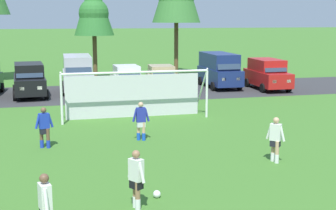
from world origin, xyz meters
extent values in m
plane|color=#3D7028|center=(0.00, 15.00, 0.00)|extent=(400.00, 400.00, 0.00)
cube|color=#333335|center=(0.00, 26.29, 0.00)|extent=(52.00, 8.40, 0.01)
sphere|color=white|center=(-1.25, 6.46, 0.11)|extent=(0.22, 0.22, 0.22)
sphere|color=black|center=(-1.25, 6.46, 0.12)|extent=(0.08, 0.08, 0.08)
sphere|color=red|center=(-1.19, 6.46, 0.11)|extent=(0.07, 0.07, 0.07)
cylinder|color=white|center=(3.69, 16.87, 1.22)|extent=(0.12, 0.12, 2.44)
cylinder|color=white|center=(-3.63, 16.85, 1.22)|extent=(0.12, 0.12, 2.44)
cylinder|color=white|center=(0.03, 16.86, 2.44)|extent=(7.32, 0.13, 0.12)
cylinder|color=white|center=(3.68, 17.77, 1.34)|extent=(0.09, 1.94, 2.46)
cylinder|color=white|center=(-3.64, 17.75, 1.34)|extent=(0.09, 1.94, 2.46)
cube|color=silver|center=(0.02, 17.86, 1.10)|extent=(6.95, 0.05, 2.20)
cylinder|color=#936B4C|center=(-1.97, 5.92, 0.40)|extent=(0.14, 0.14, 0.80)
cylinder|color=#936B4C|center=(-1.95, 5.70, 0.40)|extent=(0.14, 0.14, 0.80)
cylinder|color=white|center=(-1.97, 5.92, 0.16)|extent=(0.15, 0.15, 0.32)
cylinder|color=white|center=(-1.95, 5.70, 0.16)|extent=(0.15, 0.15, 0.32)
cube|color=black|center=(-1.96, 5.81, 0.72)|extent=(0.37, 0.40, 0.28)
cube|color=silver|center=(-1.96, 5.81, 1.10)|extent=(0.41, 0.45, 0.60)
sphere|color=#936B4C|center=(-1.96, 5.81, 1.53)|extent=(0.22, 0.22, 0.22)
cylinder|color=silver|center=(-2.07, 6.04, 1.08)|extent=(0.20, 0.24, 0.55)
cylinder|color=silver|center=(-1.85, 5.58, 1.08)|extent=(0.20, 0.24, 0.55)
cylinder|color=tan|center=(3.61, 8.70, 0.40)|extent=(0.14, 0.14, 0.80)
cylinder|color=tan|center=(3.58, 8.96, 0.40)|extent=(0.14, 0.14, 0.80)
cylinder|color=white|center=(3.61, 8.70, 0.16)|extent=(0.15, 0.15, 0.32)
cylinder|color=white|center=(3.58, 8.96, 0.16)|extent=(0.15, 0.15, 0.32)
cube|color=black|center=(3.59, 8.83, 0.72)|extent=(0.40, 0.39, 0.28)
cube|color=silver|center=(3.59, 8.83, 1.10)|extent=(0.44, 0.44, 0.60)
sphere|color=tan|center=(3.59, 8.83, 1.53)|extent=(0.22, 0.22, 0.22)
cylinder|color=silver|center=(3.75, 8.62, 1.08)|extent=(0.23, 0.22, 0.55)
cylinder|color=silver|center=(3.44, 9.03, 1.08)|extent=(0.23, 0.22, 0.55)
cube|color=silver|center=(-4.32, 4.40, 1.10)|extent=(0.33, 0.43, 0.60)
sphere|color=brown|center=(-4.32, 4.40, 1.53)|extent=(0.22, 0.22, 0.22)
cylinder|color=silver|center=(-4.34, 4.65, 1.08)|extent=(0.14, 0.24, 0.55)
cylinder|color=silver|center=(-4.29, 4.15, 1.08)|extent=(0.14, 0.24, 0.55)
cylinder|color=brown|center=(-4.29, 12.68, 0.40)|extent=(0.14, 0.14, 0.80)
cylinder|color=brown|center=(-4.54, 12.78, 0.40)|extent=(0.14, 0.14, 0.80)
cylinder|color=#1E38B7|center=(-4.29, 12.68, 0.16)|extent=(0.15, 0.15, 0.32)
cylinder|color=#1E38B7|center=(-4.54, 12.78, 0.16)|extent=(0.15, 0.15, 0.32)
cube|color=black|center=(-4.42, 12.73, 0.72)|extent=(0.39, 0.32, 0.28)
cube|color=#1E38B7|center=(-4.42, 12.73, 1.10)|extent=(0.44, 0.36, 0.60)
sphere|color=brown|center=(-4.42, 12.73, 1.53)|extent=(0.22, 0.22, 0.22)
cylinder|color=#1E38B7|center=(-4.17, 12.78, 1.08)|extent=(0.25, 0.16, 0.55)
cylinder|color=#1E38B7|center=(-4.66, 12.68, 1.08)|extent=(0.25, 0.16, 0.55)
cylinder|color=tan|center=(-0.39, 12.95, 0.40)|extent=(0.14, 0.14, 0.80)
cylinder|color=tan|center=(-0.59, 13.06, 0.40)|extent=(0.14, 0.14, 0.80)
cylinder|color=blue|center=(-0.39, 12.95, 0.16)|extent=(0.15, 0.15, 0.32)
cylinder|color=blue|center=(-0.59, 13.06, 0.16)|extent=(0.15, 0.15, 0.32)
cube|color=silver|center=(-0.49, 13.00, 0.72)|extent=(0.34, 0.22, 0.28)
cube|color=#232D99|center=(-0.49, 13.00, 1.10)|extent=(0.38, 0.25, 0.60)
sphere|color=tan|center=(-0.49, 13.00, 1.53)|extent=(0.22, 0.22, 0.22)
cylinder|color=#232D99|center=(-0.24, 12.97, 1.08)|extent=(0.23, 0.09, 0.55)
cylinder|color=#232D99|center=(-0.74, 13.04, 1.08)|extent=(0.23, 0.09, 0.55)
cylinder|color=black|center=(-7.43, 28.32, 0.32)|extent=(0.29, 0.66, 0.64)
cube|color=black|center=(-5.46, 25.84, 0.82)|extent=(2.21, 4.72, 1.00)
cube|color=black|center=(-5.47, 26.04, 1.74)|extent=(1.95, 3.11, 0.84)
cube|color=#28384C|center=(-5.38, 24.62, 1.72)|extent=(1.64, 0.49, 0.71)
cube|color=#28384C|center=(-4.59, 26.10, 1.74)|extent=(0.21, 2.55, 0.59)
cube|color=white|center=(-4.79, 23.62, 0.87)|extent=(0.28, 0.10, 0.20)
cube|color=white|center=(-5.83, 23.55, 0.87)|extent=(0.28, 0.10, 0.20)
cube|color=#B21414|center=(-5.09, 28.13, 0.87)|extent=(0.28, 0.10, 0.20)
cube|color=#B21414|center=(-6.13, 28.06, 0.87)|extent=(0.28, 0.10, 0.20)
cylinder|color=black|center=(-4.42, 24.48, 0.32)|extent=(0.28, 0.65, 0.64)
cylinder|color=black|center=(-6.31, 24.35, 0.32)|extent=(0.28, 0.65, 0.64)
cylinder|color=black|center=(-4.61, 27.32, 0.32)|extent=(0.28, 0.65, 0.64)
cylinder|color=black|center=(-6.50, 27.20, 0.32)|extent=(0.28, 0.65, 0.64)
cube|color=#B2B2BC|center=(-2.30, 27.01, 0.87)|extent=(2.04, 4.83, 1.10)
cube|color=#B2B2BC|center=(-2.29, 27.21, 1.97)|extent=(1.87, 4.13, 1.10)
cube|color=#28384C|center=(-2.33, 25.24, 1.95)|extent=(1.67, 0.49, 0.91)
cube|color=#28384C|center=(-1.38, 27.19, 1.97)|extent=(0.10, 3.49, 0.77)
cube|color=white|center=(-1.80, 24.64, 0.92)|extent=(0.28, 0.08, 0.20)
cube|color=white|center=(-2.88, 24.66, 0.92)|extent=(0.28, 0.08, 0.20)
cube|color=#B21414|center=(-1.72, 29.36, 0.92)|extent=(0.28, 0.08, 0.20)
cube|color=#B21414|center=(-2.80, 29.38, 0.92)|extent=(0.28, 0.08, 0.20)
cylinder|color=black|center=(-1.34, 25.50, 0.32)|extent=(0.25, 0.64, 0.64)
cylinder|color=black|center=(-3.30, 25.54, 0.32)|extent=(0.25, 0.64, 0.64)
cylinder|color=black|center=(-1.29, 28.48, 0.32)|extent=(0.25, 0.64, 0.64)
cylinder|color=black|center=(-3.25, 28.51, 0.32)|extent=(0.25, 0.64, 0.64)
cube|color=silver|center=(1.18, 27.35, 0.70)|extent=(1.93, 4.26, 0.76)
cube|color=silver|center=(1.18, 27.50, 1.40)|extent=(1.72, 2.15, 0.64)
cube|color=#28384C|center=(1.21, 26.53, 1.38)|extent=(1.54, 0.36, 0.55)
cube|color=#28384C|center=(2.02, 27.53, 1.40)|extent=(0.10, 1.79, 0.45)
cube|color=white|center=(1.74, 25.31, 0.75)|extent=(0.28, 0.09, 0.20)
cube|color=white|center=(0.75, 25.28, 0.75)|extent=(0.28, 0.09, 0.20)
cube|color=#B21414|center=(1.61, 29.43, 0.75)|extent=(0.28, 0.09, 0.20)
cube|color=#B21414|center=(0.62, 29.40, 0.75)|extent=(0.28, 0.09, 0.20)
cylinder|color=black|center=(2.12, 26.08, 0.32)|extent=(0.26, 0.65, 0.64)
cylinder|color=black|center=(0.33, 26.02, 0.32)|extent=(0.26, 0.65, 0.64)
cylinder|color=black|center=(2.04, 28.68, 0.32)|extent=(0.26, 0.65, 0.64)
cylinder|color=black|center=(0.24, 28.63, 0.32)|extent=(0.26, 0.65, 0.64)
cube|color=tan|center=(3.59, 26.83, 0.70)|extent=(2.04, 4.30, 0.76)
cube|color=tan|center=(3.60, 26.97, 1.40)|extent=(1.78, 2.19, 0.64)
cube|color=#28384C|center=(3.55, 26.01, 1.38)|extent=(1.55, 0.40, 0.55)
cube|color=#28384C|center=(4.44, 26.93, 1.40)|extent=(0.14, 1.78, 0.45)
cube|color=white|center=(3.97, 24.74, 0.75)|extent=(0.28, 0.10, 0.20)
cube|color=white|center=(2.98, 24.80, 0.75)|extent=(0.28, 0.10, 0.20)
cube|color=#B21414|center=(4.21, 28.85, 0.75)|extent=(0.28, 0.10, 0.20)
cube|color=#B21414|center=(3.22, 28.91, 0.75)|extent=(0.28, 0.10, 0.20)
cylinder|color=black|center=(4.42, 25.47, 0.32)|extent=(0.28, 0.65, 0.64)
cylinder|color=black|center=(2.62, 25.58, 0.32)|extent=(0.28, 0.65, 0.64)
cylinder|color=black|center=(4.57, 28.07, 0.32)|extent=(0.28, 0.65, 0.64)
cylinder|color=black|center=(2.77, 28.18, 0.32)|extent=(0.28, 0.65, 0.64)
cube|color=navy|center=(7.96, 26.80, 0.87)|extent=(1.96, 4.80, 1.10)
cube|color=navy|center=(7.96, 27.00, 1.97)|extent=(1.81, 4.10, 1.10)
cube|color=#28384C|center=(7.96, 25.03, 1.95)|extent=(1.67, 0.46, 0.91)
cube|color=#28384C|center=(8.88, 27.00, 1.97)|extent=(0.04, 3.49, 0.77)
cube|color=white|center=(8.50, 24.44, 0.92)|extent=(0.28, 0.08, 0.20)
cube|color=white|center=(7.42, 24.44, 0.92)|extent=(0.28, 0.08, 0.20)
cube|color=#B21414|center=(8.50, 29.16, 0.92)|extent=(0.28, 0.08, 0.20)
cube|color=#B21414|center=(7.43, 29.16, 0.92)|extent=(0.28, 0.08, 0.20)
cylinder|color=black|center=(8.94, 25.32, 0.32)|extent=(0.24, 0.64, 0.64)
cylinder|color=black|center=(6.98, 25.32, 0.32)|extent=(0.24, 0.64, 0.64)
cylinder|color=black|center=(8.95, 28.29, 0.32)|extent=(0.24, 0.64, 0.64)
cylinder|color=black|center=(6.99, 28.29, 0.32)|extent=(0.24, 0.64, 0.64)
cube|color=red|center=(11.00, 25.13, 0.82)|extent=(1.99, 4.64, 1.00)
cube|color=red|center=(11.00, 25.33, 1.74)|extent=(1.80, 3.03, 0.84)
cube|color=#28384C|center=(10.98, 23.91, 1.72)|extent=(1.62, 0.41, 0.71)
cube|color=#28384C|center=(11.89, 25.31, 1.74)|extent=(0.09, 2.55, 0.59)
cube|color=white|center=(11.48, 22.86, 0.87)|extent=(0.28, 0.09, 0.20)
cube|color=white|center=(10.43, 22.88, 0.87)|extent=(0.28, 0.09, 0.20)
cube|color=#B21414|center=(11.56, 27.38, 0.87)|extent=(0.28, 0.09, 0.20)
cube|color=#B21414|center=(10.52, 27.40, 0.87)|extent=(0.28, 0.09, 0.20)
cylinder|color=black|center=(11.92, 23.68, 0.32)|extent=(0.25, 0.64, 0.64)
cylinder|color=black|center=(10.02, 23.72, 0.32)|extent=(0.25, 0.64, 0.64)
cylinder|color=black|center=(11.98, 26.54, 0.32)|extent=(0.25, 0.64, 0.64)
cylinder|color=black|center=(10.08, 26.57, 0.32)|extent=(0.25, 0.64, 0.64)
cylinder|color=brown|center=(-0.46, 33.94, 1.82)|extent=(0.36, 0.36, 3.64)
cone|color=#2D702D|center=(-0.46, 33.94, 6.18)|extent=(3.27, 3.27, 5.09)
sphere|color=#2D702D|center=(-0.46, 33.94, 5.42)|extent=(2.46, 2.46, 2.46)
cylinder|color=brown|center=(6.68, 34.48, 2.33)|extent=(0.36, 0.36, 4.65)
camera|label=1|loc=(-4.06, -6.32, 5.12)|focal=51.25mm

